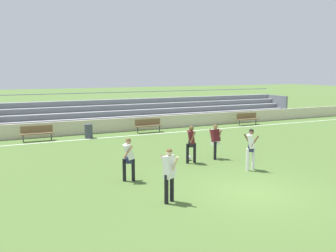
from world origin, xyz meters
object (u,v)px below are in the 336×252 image
(player_white_wide_left, at_px, (169,170))
(bench_near_wall_gap, at_px, (148,124))
(player_white_dropping_back, at_px, (251,146))
(player_dark_pressing_high, at_px, (191,141))
(player_dark_challenging, at_px, (215,139))
(bench_centre_sideline, at_px, (37,132))
(soccer_ball, at_px, (189,158))
(trash_bin, at_px, (89,131))
(player_white_deep_cover, at_px, (129,156))
(bench_far_right, at_px, (247,118))
(bleacher_stand, at_px, (157,110))

(player_white_wide_left, bearing_deg, bench_near_wall_gap, 70.88)
(player_white_dropping_back, bearing_deg, player_dark_pressing_high, 129.08)
(player_white_wide_left, bearing_deg, player_dark_challenging, 43.94)
(bench_centre_sideline, relative_size, player_dark_pressing_high, 1.08)
(player_white_wide_left, bearing_deg, player_dark_pressing_high, 53.37)
(bench_centre_sideline, relative_size, soccer_ball, 8.18)
(player_dark_challenging, bearing_deg, trash_bin, 118.03)
(bench_centre_sideline, bearing_deg, player_white_deep_cover, -76.44)
(bench_centre_sideline, relative_size, trash_bin, 2.09)
(player_dark_pressing_high, xyz_separation_m, player_white_deep_cover, (-3.37, -1.34, -0.03))
(bench_far_right, relative_size, player_white_dropping_back, 1.04)
(player_dark_challenging, xyz_separation_m, soccer_ball, (-1.24, 0.25, -0.85))
(player_dark_pressing_high, bearing_deg, bench_far_right, 41.39)
(player_white_dropping_back, bearing_deg, trash_bin, 113.76)
(bleacher_stand, relative_size, player_white_wide_left, 13.94)
(bench_near_wall_gap, height_order, player_dark_challenging, player_dark_challenging)
(bench_far_right, distance_m, player_dark_pressing_high, 12.63)
(player_dark_challenging, height_order, player_white_deep_cover, player_white_deep_cover)
(player_dark_pressing_high, height_order, player_white_dropping_back, player_white_dropping_back)
(bench_far_right, bearing_deg, player_white_dropping_back, -126.92)
(player_dark_challenging, bearing_deg, bench_near_wall_gap, 90.51)
(player_white_deep_cover, xyz_separation_m, player_white_dropping_back, (5.03, -0.70, 0.07))
(bleacher_stand, distance_m, bench_centre_sideline, 9.77)
(bleacher_stand, bearing_deg, trash_bin, -148.71)
(bleacher_stand, relative_size, bench_far_right, 13.30)
(player_white_dropping_back, bearing_deg, player_white_wide_left, -157.30)
(bench_near_wall_gap, xyz_separation_m, player_white_deep_cover, (-4.68, -9.69, 0.42))
(bench_centre_sideline, relative_size, player_white_deep_cover, 1.10)
(bench_far_right, bearing_deg, bench_centre_sideline, 180.00)
(bleacher_stand, height_order, trash_bin, bleacher_stand)
(player_white_dropping_back, bearing_deg, bench_centre_sideline, 125.34)
(player_dark_pressing_high, bearing_deg, player_white_wide_left, -126.63)
(soccer_ball, bearing_deg, bench_far_right, 40.22)
(trash_bin, distance_m, player_white_dropping_back, 10.99)
(bench_near_wall_gap, xyz_separation_m, player_dark_challenging, (0.07, -8.14, 0.41))
(trash_bin, xyz_separation_m, player_white_deep_cover, (-0.61, -9.34, 0.54))
(player_dark_challenging, distance_m, player_white_dropping_back, 2.27)
(player_white_deep_cover, height_order, soccer_ball, player_white_deep_cover)
(player_dark_challenging, relative_size, soccer_ball, 7.34)
(bench_centre_sideline, relative_size, player_dark_challenging, 1.11)
(soccer_ball, bearing_deg, player_white_wide_left, -124.93)
(trash_bin, relative_size, player_white_deep_cover, 0.53)
(bench_near_wall_gap, xyz_separation_m, bench_far_right, (8.15, 0.00, 0.00))
(player_dark_challenging, bearing_deg, player_dark_pressing_high, -171.43)
(trash_bin, xyz_separation_m, player_dark_challenging, (4.15, -7.79, 0.52))
(player_dark_pressing_high, bearing_deg, bench_centre_sideline, 124.36)
(player_white_wide_left, bearing_deg, bench_far_right, 44.76)
(bench_far_right, bearing_deg, player_dark_pressing_high, -138.61)
(player_white_deep_cover, xyz_separation_m, player_white_wide_left, (0.41, -2.63, 0.06))
(bench_centre_sideline, xyz_separation_m, player_white_wide_left, (2.75, -12.32, 0.48))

